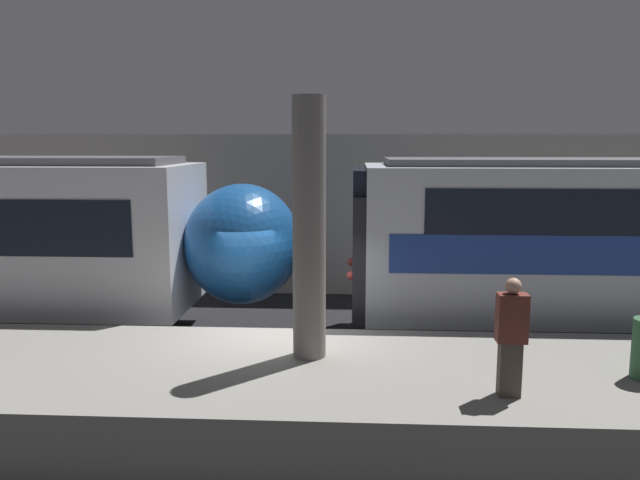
% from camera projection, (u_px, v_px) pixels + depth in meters
% --- Properties ---
extents(ground_plane, '(120.00, 120.00, 0.00)m').
position_uv_depth(ground_plane, '(278.00, 377.00, 11.18)').
color(ground_plane, black).
extents(platform, '(40.00, 3.70, 0.92)m').
position_uv_depth(platform, '(262.00, 394.00, 9.29)').
color(platform, gray).
rests_on(platform, ground).
extents(station_rear_barrier, '(50.00, 0.15, 4.40)m').
position_uv_depth(station_rear_barrier, '(305.00, 215.00, 17.12)').
color(station_rear_barrier, '#9E998E').
rests_on(station_rear_barrier, ground).
extents(support_pillar_near, '(0.50, 0.50, 3.94)m').
position_uv_depth(support_pillar_near, '(309.00, 229.00, 9.32)').
color(support_pillar_near, slate).
rests_on(support_pillar_near, platform).
extents(person_walking, '(0.38, 0.24, 1.56)m').
position_uv_depth(person_walking, '(511.00, 335.00, 7.98)').
color(person_walking, '#473D33').
rests_on(person_walking, platform).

